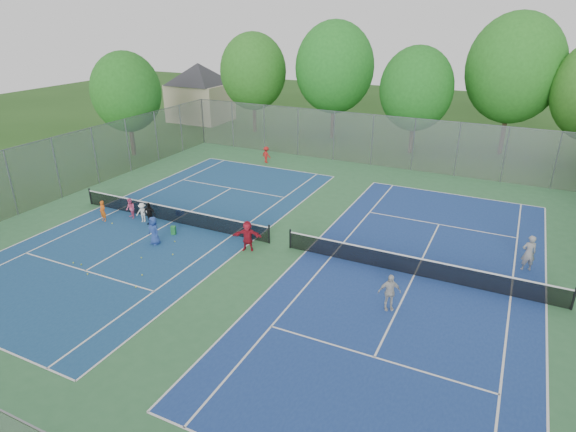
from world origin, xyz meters
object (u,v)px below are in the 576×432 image
(net_left, at_px, (171,215))
(ball_crate, at_px, (180,212))
(ball_hopper, at_px, (173,230))
(instructor, at_px, (529,253))
(net_right, at_px, (415,267))

(net_left, height_order, ball_crate, net_left)
(net_left, relative_size, ball_crate, 33.69)
(net_left, relative_size, ball_hopper, 26.96)
(ball_hopper, distance_m, instructor, 17.93)
(ball_hopper, bearing_deg, net_right, 5.83)
(net_left, distance_m, ball_crate, 1.12)
(net_left, xyz_separation_m, net_right, (14.00, 0.00, 0.00))
(ball_crate, relative_size, ball_hopper, 0.80)
(net_right, distance_m, ball_crate, 14.29)
(net_left, height_order, ball_hopper, net_left)
(net_right, relative_size, ball_crate, 33.69)
(net_left, bearing_deg, ball_crate, 103.42)
(ball_hopper, xyz_separation_m, instructor, (17.44, 4.13, 0.66))
(ball_crate, bearing_deg, net_left, -76.58)
(ball_hopper, bearing_deg, ball_crate, 120.77)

